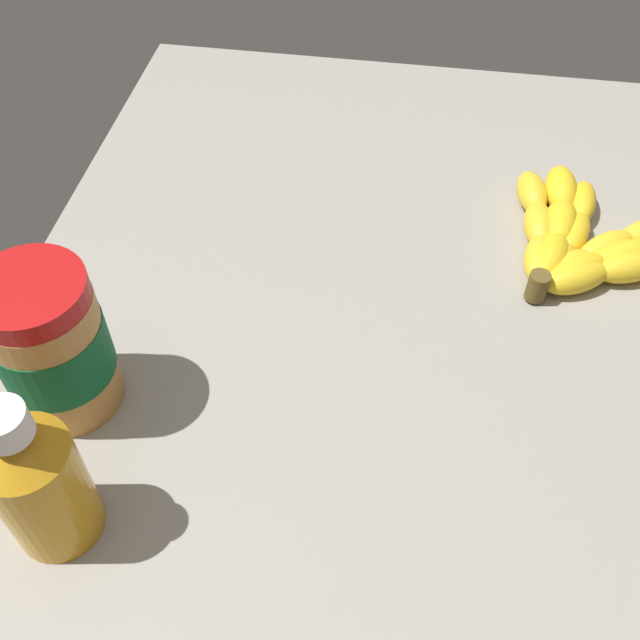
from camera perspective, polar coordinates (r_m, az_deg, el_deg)
The scene contains 4 objects.
ground_plane at distance 69.98cm, azimuth 2.76°, elevation -2.27°, with size 96.47×67.13×3.71cm, color gray.
banana_bunch at distance 79.56cm, azimuth 19.95°, elevation 5.61°, with size 19.61×20.72×3.40cm.
peanut_butter_jar at distance 62.77cm, azimuth -19.97°, elevation -1.87°, with size 9.07×9.07×13.95cm.
honey_bottle at distance 56.10cm, azimuth -20.95°, elevation -11.47°, with size 6.52×6.52×15.01cm.
Camera 1 is at (43.41, 3.42, 52.93)cm, focal length 41.50 mm.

